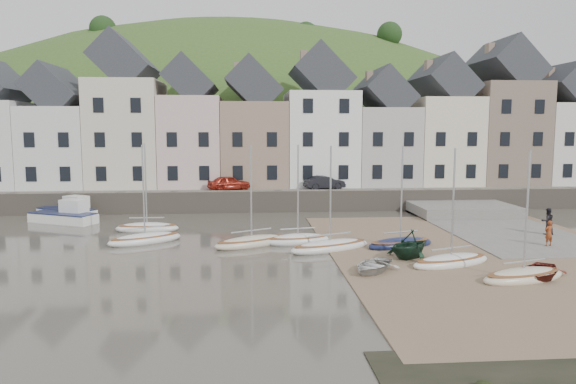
{
  "coord_description": "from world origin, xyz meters",
  "views": [
    {
      "loc": [
        -2.64,
        -27.82,
        7.08
      ],
      "look_at": [
        0.0,
        6.0,
        3.0
      ],
      "focal_mm": 33.02,
      "sensor_mm": 36.0,
      "label": 1
    }
  ],
  "objects": [
    {
      "name": "ground",
      "position": [
        0.0,
        0.0,
        0.0
      ],
      "size": [
        160.0,
        160.0,
        0.0
      ],
      "primitive_type": "plane",
      "color": "#433E34",
      "rests_on": "ground"
    },
    {
      "name": "quay_land",
      "position": [
        0.0,
        32.0,
        0.75
      ],
      "size": [
        90.0,
        30.0,
        1.5
      ],
      "primitive_type": "cube",
      "color": "#325221",
      "rests_on": "ground"
    },
    {
      "name": "quay_street",
      "position": [
        0.0,
        20.5,
        1.55
      ],
      "size": [
        70.0,
        7.0,
        0.1
      ],
      "primitive_type": "cube",
      "color": "slate",
      "rests_on": "quay_land"
    },
    {
      "name": "seawall",
      "position": [
        0.0,
        17.0,
        0.9
      ],
      "size": [
        70.0,
        1.2,
        1.8
      ],
      "primitive_type": "cube",
      "color": "slate",
      "rests_on": "ground"
    },
    {
      "name": "beach",
      "position": [
        11.0,
        0.0,
        0.03
      ],
      "size": [
        18.0,
        26.0,
        0.06
      ],
      "primitive_type": "cube",
      "color": "#7A614A",
      "rests_on": "ground"
    },
    {
      "name": "slipway",
      "position": [
        15.0,
        8.0,
        0.06
      ],
      "size": [
        8.0,
        18.0,
        0.12
      ],
      "primitive_type": "cube",
      "color": "slate",
      "rests_on": "ground"
    },
    {
      "name": "hillside",
      "position": [
        -5.0,
        60.0,
        -17.99
      ],
      "size": [
        134.4,
        84.0,
        84.0
      ],
      "color": "#325221",
      "rests_on": "ground"
    },
    {
      "name": "townhouse_terrace",
      "position": [
        1.76,
        24.0,
        7.32
      ],
      "size": [
        61.05,
        8.0,
        13.93
      ],
      "color": "silver",
      "rests_on": "quay_land"
    },
    {
      "name": "sailboat_0",
      "position": [
        -9.57,
        8.91,
        0.26
      ],
      "size": [
        4.32,
        1.51,
        6.32
      ],
      "color": "white",
      "rests_on": "ground"
    },
    {
      "name": "sailboat_1",
      "position": [
        -9.0,
        5.1,
        0.26
      ],
      "size": [
        4.81,
        3.62,
        6.32
      ],
      "color": "white",
      "rests_on": "ground"
    },
    {
      "name": "sailboat_2",
      "position": [
        -2.4,
        3.73,
        0.26
      ],
      "size": [
        5.07,
        3.64,
        6.32
      ],
      "color": "beige",
      "rests_on": "ground"
    },
    {
      "name": "sailboat_3",
      "position": [
        0.47,
        4.16,
        0.27
      ],
      "size": [
        4.3,
        2.31,
        6.32
      ],
      "color": "white",
      "rests_on": "ground"
    },
    {
      "name": "sailboat_4",
      "position": [
        2.17,
        2.18,
        0.26
      ],
      "size": [
        5.4,
        3.46,
        6.32
      ],
      "color": "white",
      "rests_on": "ground"
    },
    {
      "name": "sailboat_5",
      "position": [
        6.47,
        2.56,
        0.26
      ],
      "size": [
        4.62,
        2.79,
        6.32
      ],
      "color": "#161E45",
      "rests_on": "ground"
    },
    {
      "name": "sailboat_6",
      "position": [
        7.87,
        -1.79,
        0.26
      ],
      "size": [
        4.96,
        3.01,
        6.32
      ],
      "color": "white",
      "rests_on": "ground"
    },
    {
      "name": "sailboat_7",
      "position": [
        10.19,
        -4.73,
        0.26
      ],
      "size": [
        4.8,
        2.75,
        6.32
      ],
      "color": "beige",
      "rests_on": "ground"
    },
    {
      "name": "motorboat_0",
      "position": [
        -16.36,
        12.92,
        0.58
      ],
      "size": [
        5.56,
        3.86,
        1.7
      ],
      "color": "white",
      "rests_on": "ground"
    },
    {
      "name": "motorboat_2",
      "position": [
        -16.83,
        15.16,
        0.58
      ],
      "size": [
        5.23,
        4.2,
        1.7
      ],
      "color": "white",
      "rests_on": "ground"
    },
    {
      "name": "rowboat_white",
      "position": [
        3.5,
        -2.74,
        0.36
      ],
      "size": [
        3.47,
        3.6,
        0.61
      ],
      "primitive_type": "imported",
      "rotation": [
        0.0,
        0.0,
        -0.68
      ],
      "color": "beige",
      "rests_on": "beach"
    },
    {
      "name": "rowboat_green",
      "position": [
        6.12,
        -0.27,
        0.84
      ],
      "size": [
        3.9,
        3.79,
        1.57
      ],
      "primitive_type": "imported",
      "rotation": [
        0.0,
        0.0,
        -0.98
      ],
      "color": "#153020",
      "rests_on": "beach"
    },
    {
      "name": "rowboat_red",
      "position": [
        11.25,
        -4.37,
        0.36
      ],
      "size": [
        3.42,
        3.6,
        0.61
      ],
      "primitive_type": "imported",
      "rotation": [
        0.0,
        0.0,
        -0.63
      ],
      "color": "maroon",
      "rests_on": "beach"
    },
    {
      "name": "person_red",
      "position": [
        15.27,
        1.85,
        0.88
      ],
      "size": [
        0.63,
        0.49,
        1.53
      ],
      "primitive_type": "imported",
      "rotation": [
        0.0,
        0.0,
        3.39
      ],
      "color": "brown",
      "rests_on": "slipway"
    },
    {
      "name": "person_dark",
      "position": [
        17.11,
        5.14,
        1.0
      ],
      "size": [
        0.86,
        0.67,
        1.75
      ],
      "primitive_type": "imported",
      "rotation": [
        0.0,
        0.0,
        3.14
      ],
      "color": "black",
      "rests_on": "slipway"
    },
    {
      "name": "car_left",
      "position": [
        -4.24,
        19.5,
        2.25
      ],
      "size": [
        4.09,
        2.67,
        1.29
      ],
      "primitive_type": "imported",
      "rotation": [
        0.0,
        0.0,
        1.9
      ],
      "color": "#A02517",
      "rests_on": "quay_street"
    },
    {
      "name": "car_right",
      "position": [
        4.37,
        19.5,
        2.21
      ],
      "size": [
        3.93,
        2.25,
        1.23
      ],
      "primitive_type": "imported",
      "rotation": [
        0.0,
        0.0,
        1.84
      ],
      "color": "black",
      "rests_on": "quay_street"
    }
  ]
}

